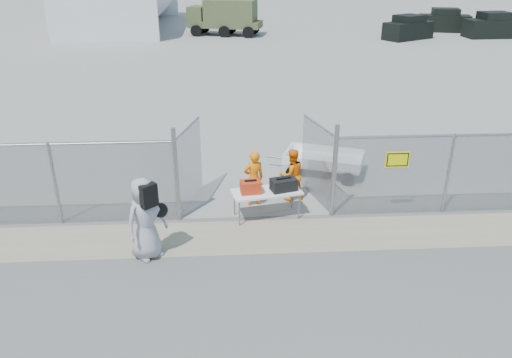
{
  "coord_description": "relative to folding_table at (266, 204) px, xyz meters",
  "views": [
    {
      "loc": [
        -0.7,
        -9.5,
        6.32
      ],
      "look_at": [
        0.0,
        2.0,
        1.1
      ],
      "focal_mm": 35.0,
      "sensor_mm": 36.0,
      "label": 1
    }
  ],
  "objects": [
    {
      "name": "parked_vehicle_far",
      "position": [
        20.94,
        29.45,
        0.61
      ],
      "size": [
        4.47,
        2.2,
        1.98
      ],
      "primitive_type": null,
      "rotation": [
        0.0,
        0.0,
        0.05
      ],
      "color": "black",
      "rests_on": "ground"
    },
    {
      "name": "visitor",
      "position": [
        -2.83,
        -1.69,
        0.59
      ],
      "size": [
        1.12,
        1.09,
        1.94
      ],
      "primitive_type": "imported",
      "rotation": [
        0.0,
        0.0,
        0.71
      ],
      "color": "#9A9A9E",
      "rests_on": "ground"
    },
    {
      "name": "folding_table",
      "position": [
        0.0,
        0.0,
        0.0
      ],
      "size": [
        1.88,
        1.07,
        0.75
      ],
      "primitive_type": null,
      "rotation": [
        0.0,
        0.0,
        0.2
      ],
      "color": "white",
      "rests_on": "ground"
    },
    {
      "name": "chain_link_fence",
      "position": [
        -0.27,
        -0.0,
        0.72
      ],
      "size": [
        40.0,
        0.2,
        2.2
      ],
      "primitive_type": null,
      "color": "gray",
      "rests_on": "ground"
    },
    {
      "name": "ground",
      "position": [
        -0.27,
        -2.0,
        -0.38
      ],
      "size": [
        160.0,
        160.0,
        0.0
      ],
      "primitive_type": "plane",
      "color": "#444444"
    },
    {
      "name": "dirt_strip",
      "position": [
        -0.27,
        -1.0,
        -0.37
      ],
      "size": [
        44.0,
        1.6,
        0.01
      ],
      "primitive_type": "cube",
      "color": "gray",
      "rests_on": "ground"
    },
    {
      "name": "security_worker_right",
      "position": [
        0.77,
        0.99,
        0.38
      ],
      "size": [
        0.88,
        0.78,
        1.5
      ],
      "primitive_type": "imported",
      "rotation": [
        0.0,
        0.0,
        3.48
      ],
      "color": "orange",
      "rests_on": "ground"
    },
    {
      "name": "parked_vehicle_near",
      "position": [
        13.71,
        29.0,
        0.54
      ],
      "size": [
        4.45,
        3.63,
        1.84
      ],
      "primitive_type": null,
      "rotation": [
        0.0,
        0.0,
        0.52
      ],
      "color": "black",
      "rests_on": "ground"
    },
    {
      "name": "tarmac_inside",
      "position": [
        -0.27,
        40.0,
        -0.37
      ],
      "size": [
        160.0,
        80.0,
        0.01
      ],
      "primitive_type": "cube",
      "color": "gray",
      "rests_on": "ground"
    },
    {
      "name": "parked_vehicle_mid",
      "position": [
        18.39,
        33.14,
        0.58
      ],
      "size": [
        4.57,
        2.9,
        1.91
      ],
      "primitive_type": null,
      "rotation": [
        0.0,
        0.0,
        -0.25
      ],
      "color": "black",
      "rests_on": "ground"
    },
    {
      "name": "black_duffel",
      "position": [
        0.44,
        0.03,
        0.53
      ],
      "size": [
        0.73,
        0.55,
        0.31
      ],
      "primitive_type": "cube",
      "rotation": [
        0.0,
        0.0,
        0.29
      ],
      "color": "black",
      "rests_on": "folding_table"
    },
    {
      "name": "utility_trailer",
      "position": [
        2.01,
        2.71,
        -0.0
      ],
      "size": [
        3.44,
        2.57,
        0.75
      ],
      "primitive_type": null,
      "rotation": [
        0.0,
        0.0,
        -0.36
      ],
      "color": "white",
      "rests_on": "ground"
    },
    {
      "name": "security_worker_left",
      "position": [
        -0.29,
        0.73,
        0.41
      ],
      "size": [
        0.65,
        0.52,
        1.56
      ],
      "primitive_type": "imported",
      "rotation": [
        0.0,
        0.0,
        3.42
      ],
      "color": "orange",
      "rests_on": "ground"
    },
    {
      "name": "orange_bag",
      "position": [
        -0.41,
        -0.08,
        0.54
      ],
      "size": [
        0.55,
        0.4,
        0.32
      ],
      "primitive_type": "cube",
      "rotation": [
        0.0,
        0.0,
        0.13
      ],
      "color": "red",
      "rests_on": "folding_table"
    },
    {
      "name": "military_truck",
      "position": [
        -0.9,
        32.06,
        1.05
      ],
      "size": [
        6.37,
        3.7,
        2.86
      ],
      "primitive_type": null,
      "rotation": [
        0.0,
        0.0,
        -0.26
      ],
      "color": "#49542F",
      "rests_on": "ground"
    }
  ]
}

